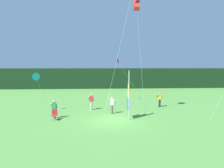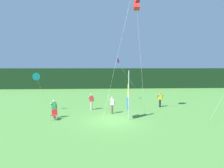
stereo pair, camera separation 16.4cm
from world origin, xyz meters
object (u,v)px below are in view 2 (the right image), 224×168
banner_flag (128,96)px  person_far_left (91,101)px  kite_red_box_3 (137,6)px  person_far_right (112,105)px  person_near_banner (54,108)px  kite_purple_delta_1 (117,61)px  kite_cyan_delta_4 (36,77)px  person_mid_field (160,99)px  folding_chair (54,114)px

banner_flag → person_far_left: bearing=131.2°
kite_red_box_3 → person_far_right: bearing=175.1°
kite_red_box_3 → person_near_banner: bearing=-170.8°
kite_purple_delta_1 → person_far_right: bearing=-98.9°
person_near_banner → kite_red_box_3: 12.04m
person_far_left → kite_cyan_delta_4: kite_cyan_delta_4 is taller
kite_red_box_3 → kite_cyan_delta_4: kite_red_box_3 is taller
kite_red_box_3 → kite_cyan_delta_4: bearing=173.3°
person_mid_field → person_far_left: person_far_left is taller
person_near_banner → kite_purple_delta_1: bearing=52.7°
person_mid_field → folding_chair: 11.71m
folding_chair → kite_cyan_delta_4: (-2.40, 2.93, 3.07)m
person_mid_field → person_far_left: bearing=-172.5°
kite_purple_delta_1 → kite_cyan_delta_4: (-8.57, -5.89, -1.73)m
banner_flag → person_far_right: size_ratio=2.57×
person_mid_field → person_far_right: person_mid_field is taller
person_near_banner → person_mid_field: person_mid_field is taller
folding_chair → person_far_right: bearing=21.2°
kite_cyan_delta_4 → person_far_right: bearing=-7.3°
banner_flag → person_near_banner: 6.65m
person_far_right → kite_red_box_3: 9.61m
folding_chair → kite_purple_delta_1: 11.79m
person_mid_field → kite_cyan_delta_4: (-13.08, -1.86, 2.68)m
person_mid_field → kite_red_box_3: bearing=-137.8°
person_far_left → kite_red_box_3: bearing=-24.7°
person_far_left → person_far_right: (2.10, -1.81, -0.03)m
person_far_right → kite_purple_delta_1: kite_purple_delta_1 is taller
person_mid_field → kite_red_box_3: kite_red_box_3 is taller
kite_purple_delta_1 → person_near_banner: bearing=-127.3°
banner_flag → person_far_right: bearing=122.1°
person_mid_field → kite_red_box_3: 10.34m
banner_flag → person_near_banner: size_ratio=2.59×
banner_flag → kite_purple_delta_1: (-0.22, 8.92, 3.27)m
person_far_right → kite_cyan_delta_4: bearing=172.7°
person_near_banner → person_far_right: bearing=15.1°
person_far_right → kite_purple_delta_1: 8.23m
banner_flag → person_mid_field: size_ratio=2.53×
folding_chair → banner_flag: bearing=-0.8°
banner_flag → kite_cyan_delta_4: (-8.78, 3.03, 1.54)m
kite_purple_delta_1 → banner_flag: bearing=-88.6°
person_far_right → folding_chair: person_far_right is taller
banner_flag → person_far_left: banner_flag is taller
person_mid_field → kite_red_box_3: (-3.32, -3.01, 9.31)m
banner_flag → person_mid_field: bearing=48.6°
person_far_right → kite_cyan_delta_4: (-7.49, 0.96, 2.70)m
banner_flag → folding_chair: bearing=179.2°
person_mid_field → kite_cyan_delta_4: kite_cyan_delta_4 is taller
banner_flag → person_mid_field: banner_flag is taller
person_mid_field → banner_flag: bearing=-131.4°
person_far_right → kite_purple_delta_1: bearing=81.1°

